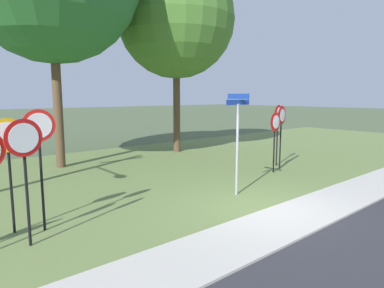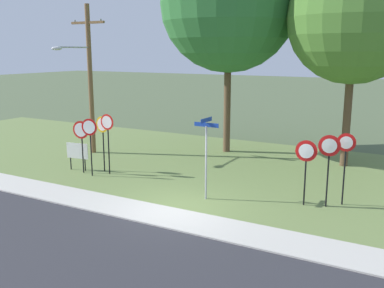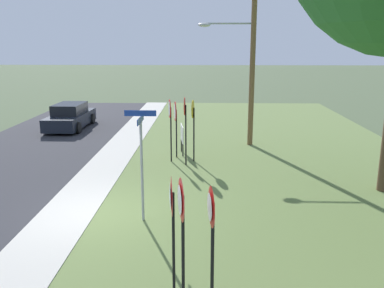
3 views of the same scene
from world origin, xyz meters
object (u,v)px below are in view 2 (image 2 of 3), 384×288
(yield_sign_near_right, at_px, (306,157))
(stop_sign_near_right, at_px, (103,132))
(street_name_post, at_px, (206,151))
(utility_pole, at_px, (87,74))
(yield_sign_near_left, at_px, (329,154))
(notice_board, at_px, (77,152))
(stop_sign_near_left, at_px, (90,135))
(oak_tree_left, at_px, (229,4))
(stop_sign_far_center, at_px, (81,135))
(yield_sign_far_left, at_px, (346,152))
(stop_sign_far_left, at_px, (108,131))
(oak_tree_right, at_px, (354,18))

(yield_sign_near_right, bearing_deg, stop_sign_near_right, 172.20)
(street_name_post, distance_m, utility_pole, 9.64)
(yield_sign_near_left, bearing_deg, notice_board, 171.97)
(yield_sign_near_left, xyz_separation_m, yield_sign_near_right, (-0.71, -0.22, -0.17))
(stop_sign_near_right, height_order, street_name_post, street_name_post)
(stop_sign_near_left, bearing_deg, oak_tree_left, 55.41)
(stop_sign_near_left, bearing_deg, yield_sign_near_right, -5.96)
(stop_sign_far_center, distance_m, street_name_post, 6.35)
(stop_sign_far_center, relative_size, yield_sign_far_left, 0.91)
(stop_sign_far_left, distance_m, yield_sign_near_left, 9.26)
(oak_tree_right, bearing_deg, yield_sign_far_left, -80.39)
(stop_sign_far_left, distance_m, notice_board, 1.96)
(yield_sign_far_left, bearing_deg, stop_sign_far_left, 176.57)
(street_name_post, bearing_deg, stop_sign_near_right, 168.95)
(street_name_post, distance_m, oak_tree_left, 9.78)
(oak_tree_left, bearing_deg, notice_board, -122.53)
(yield_sign_far_left, bearing_deg, stop_sign_near_right, 174.67)
(stop_sign_near_right, bearing_deg, stop_sign_far_center, -122.08)
(utility_pole, bearing_deg, oak_tree_left, 32.33)
(stop_sign_far_left, xyz_separation_m, yield_sign_far_left, (9.71, 0.87, -0.03))
(notice_board, xyz_separation_m, oak_tree_right, (10.38, 6.71, 5.89))
(notice_board, bearing_deg, oak_tree_right, 24.93)
(stop_sign_near_left, relative_size, oak_tree_right, 0.26)
(oak_tree_left, bearing_deg, yield_sign_near_left, -43.04)
(stop_sign_near_right, height_order, oak_tree_left, oak_tree_left)
(stop_sign_far_left, height_order, utility_pole, utility_pole)
(oak_tree_left, bearing_deg, yield_sign_far_left, -38.82)
(stop_sign_far_left, distance_m, yield_sign_far_left, 9.75)
(stop_sign_near_right, xyz_separation_m, oak_tree_right, (9.29, 6.21, 4.93))
(yield_sign_far_left, distance_m, utility_pole, 13.44)
(stop_sign_far_center, bearing_deg, street_name_post, -13.53)
(oak_tree_right, bearing_deg, yield_sign_near_left, -85.33)
(yield_sign_near_left, xyz_separation_m, oak_tree_right, (-0.50, 6.12, 4.83))
(stop_sign_near_right, bearing_deg, oak_tree_left, 68.46)
(stop_sign_far_left, relative_size, oak_tree_left, 0.24)
(stop_sign_near_right, height_order, notice_board, stop_sign_near_right)
(stop_sign_far_center, xyz_separation_m, oak_tree_left, (3.78, 6.97, 5.93))
(yield_sign_far_left, distance_m, notice_board, 11.43)
(stop_sign_near_left, relative_size, yield_sign_near_left, 0.99)
(yield_sign_far_left, distance_m, oak_tree_left, 10.70)
(yield_sign_near_left, xyz_separation_m, oak_tree_left, (-6.58, 6.15, 5.73))
(stop_sign_near_right, relative_size, notice_board, 1.98)
(stop_sign_near_right, height_order, yield_sign_near_right, stop_sign_near_right)
(utility_pole, relative_size, oak_tree_right, 0.79)
(yield_sign_far_left, bearing_deg, oak_tree_right, 91.08)
(stop_sign_far_left, relative_size, stop_sign_far_center, 1.14)
(stop_sign_near_right, xyz_separation_m, oak_tree_left, (3.21, 6.23, 5.83))
(oak_tree_right, bearing_deg, street_name_post, -115.53)
(stop_sign_far_left, distance_m, stop_sign_far_center, 1.21)
(street_name_post, height_order, notice_board, street_name_post)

